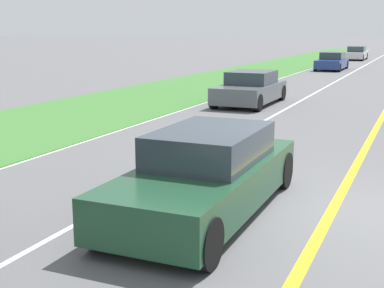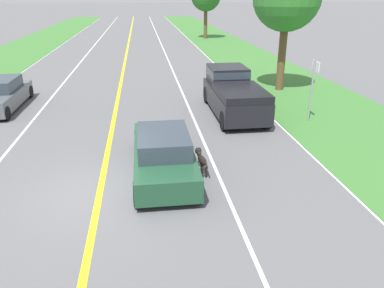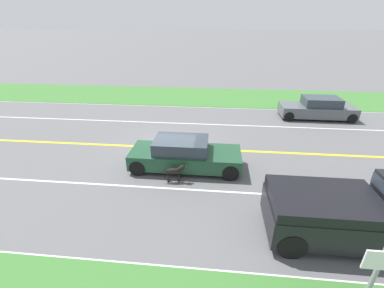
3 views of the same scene
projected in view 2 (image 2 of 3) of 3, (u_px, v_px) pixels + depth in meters
name	position (u px, v px, depth m)	size (l,w,h in m)	color
ground_plane	(100.00, 192.00, 10.50)	(400.00, 400.00, 0.00)	#5B5B5E
centre_divider_line	(100.00, 192.00, 10.50)	(0.18, 160.00, 0.01)	yellow
lane_edge_line_right	(335.00, 177.00, 11.35)	(0.14, 160.00, 0.01)	white
lane_dash_same_dir	(222.00, 184.00, 10.93)	(0.10, 160.00, 0.01)	white
ego_car	(163.00, 153.00, 11.40)	(1.80, 4.73, 1.37)	#1E472D
dog	(201.00, 159.00, 11.39)	(0.33, 1.06, 0.77)	black
pickup_truck	(233.00, 92.00, 17.02)	(2.01, 5.25, 1.91)	black
oncoming_car	(0.00, 95.00, 17.80)	(1.83, 4.68, 1.40)	#51565B
street_sign	(313.00, 84.00, 15.56)	(0.11, 0.64, 2.64)	gray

